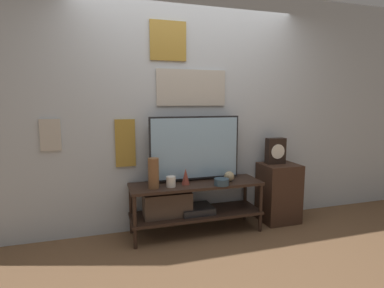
{
  "coord_description": "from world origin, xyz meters",
  "views": [
    {
      "loc": [
        -0.98,
        -2.78,
        1.45
      ],
      "look_at": [
        -0.05,
        0.26,
        1.0
      ],
      "focal_mm": 28.0,
      "sensor_mm": 36.0,
      "label": 1
    }
  ],
  "objects_px": {
    "vase_round_glass": "(229,176)",
    "vase_wide_bowl": "(222,182)",
    "vase_slim_bronze": "(186,177)",
    "candle_jar": "(171,182)",
    "television": "(195,148)",
    "mantel_clock": "(276,151)",
    "vase_tall_ceramic": "(154,173)"
  },
  "relations": [
    {
      "from": "vase_tall_ceramic",
      "to": "candle_jar",
      "type": "height_order",
      "value": "vase_tall_ceramic"
    },
    {
      "from": "candle_jar",
      "to": "vase_round_glass",
      "type": "bearing_deg",
      "value": 2.02
    },
    {
      "from": "vase_wide_bowl",
      "to": "candle_jar",
      "type": "bearing_deg",
      "value": 169.78
    },
    {
      "from": "mantel_clock",
      "to": "vase_wide_bowl",
      "type": "bearing_deg",
      "value": -163.4
    },
    {
      "from": "vase_round_glass",
      "to": "vase_wide_bowl",
      "type": "xyz_separation_m",
      "value": [
        -0.14,
        -0.12,
        -0.02
      ]
    },
    {
      "from": "television",
      "to": "mantel_clock",
      "type": "relative_size",
      "value": 3.32
    },
    {
      "from": "vase_tall_ceramic",
      "to": "vase_wide_bowl",
      "type": "xyz_separation_m",
      "value": [
        0.71,
        -0.1,
        -0.12
      ]
    },
    {
      "from": "vase_slim_bronze",
      "to": "vase_round_glass",
      "type": "distance_m",
      "value": 0.5
    },
    {
      "from": "television",
      "to": "mantel_clock",
      "type": "bearing_deg",
      "value": -1.3
    },
    {
      "from": "vase_tall_ceramic",
      "to": "vase_wide_bowl",
      "type": "relative_size",
      "value": 1.98
    },
    {
      "from": "television",
      "to": "vase_tall_ceramic",
      "type": "relative_size",
      "value": 3.27
    },
    {
      "from": "vase_round_glass",
      "to": "vase_wide_bowl",
      "type": "relative_size",
      "value": 0.72
    },
    {
      "from": "vase_slim_bronze",
      "to": "candle_jar",
      "type": "xyz_separation_m",
      "value": [
        -0.17,
        -0.04,
        -0.03
      ]
    },
    {
      "from": "vase_slim_bronze",
      "to": "vase_wide_bowl",
      "type": "distance_m",
      "value": 0.39
    },
    {
      "from": "television",
      "to": "candle_jar",
      "type": "xyz_separation_m",
      "value": [
        -0.32,
        -0.17,
        -0.32
      ]
    },
    {
      "from": "vase_slim_bronze",
      "to": "vase_wide_bowl",
      "type": "height_order",
      "value": "vase_slim_bronze"
    },
    {
      "from": "television",
      "to": "vase_round_glass",
      "type": "distance_m",
      "value": 0.5
    },
    {
      "from": "vase_tall_ceramic",
      "to": "mantel_clock",
      "type": "height_order",
      "value": "mantel_clock"
    },
    {
      "from": "vase_tall_ceramic",
      "to": "mantel_clock",
      "type": "relative_size",
      "value": 1.01
    },
    {
      "from": "television",
      "to": "vase_tall_ceramic",
      "type": "bearing_deg",
      "value": -161.98
    },
    {
      "from": "vase_slim_bronze",
      "to": "vase_round_glass",
      "type": "relative_size",
      "value": 1.54
    },
    {
      "from": "mantel_clock",
      "to": "vase_round_glass",
      "type": "bearing_deg",
      "value": -169.75
    },
    {
      "from": "vase_slim_bronze",
      "to": "mantel_clock",
      "type": "bearing_deg",
      "value": 4.97
    },
    {
      "from": "vase_tall_ceramic",
      "to": "vase_round_glass",
      "type": "relative_size",
      "value": 2.77
    },
    {
      "from": "vase_slim_bronze",
      "to": "vase_round_glass",
      "type": "bearing_deg",
      "value": -2.07
    },
    {
      "from": "vase_wide_bowl",
      "to": "mantel_clock",
      "type": "height_order",
      "value": "mantel_clock"
    },
    {
      "from": "television",
      "to": "mantel_clock",
      "type": "distance_m",
      "value": 1.01
    },
    {
      "from": "vase_wide_bowl",
      "to": "vase_round_glass",
      "type": "bearing_deg",
      "value": 40.06
    },
    {
      "from": "candle_jar",
      "to": "vase_slim_bronze",
      "type": "bearing_deg",
      "value": 13.73
    },
    {
      "from": "vase_round_glass",
      "to": "television",
      "type": "bearing_deg",
      "value": 158.27
    },
    {
      "from": "vase_round_glass",
      "to": "vase_wide_bowl",
      "type": "height_order",
      "value": "vase_round_glass"
    },
    {
      "from": "vase_slim_bronze",
      "to": "mantel_clock",
      "type": "distance_m",
      "value": 1.18
    }
  ]
}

